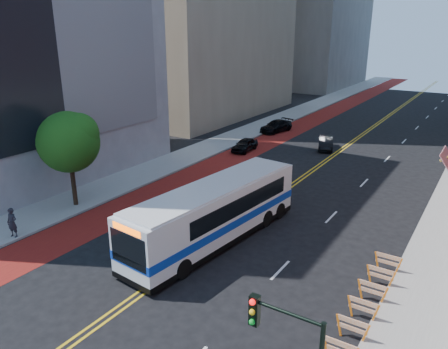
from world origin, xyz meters
TOP-DOWN VIEW (x-y plane):
  - ground at (0.00, 0.00)m, footprint 160.00×160.00m
  - sidewalk_left at (-12.00, 30.00)m, footprint 4.00×140.00m
  - bus_lane_paint at (-8.10, 30.00)m, footprint 3.60×140.00m
  - center_line_inner at (-0.18, 30.00)m, footprint 0.14×140.00m
  - center_line_outer at (0.18, 30.00)m, footprint 0.14×140.00m
  - lane_dashes at (4.80, 38.00)m, footprint 0.14×98.20m
  - construction_barriers at (9.60, 3.42)m, footprint 1.42×10.91m
  - street_tree at (-11.24, 6.04)m, footprint 4.20×4.20m
  - transit_bus at (0.05, 7.06)m, footprint 4.19×13.25m
  - car_a at (-8.29, 25.04)m, footprint 1.70×3.86m
  - car_b at (-1.50, 30.22)m, footprint 2.69×4.34m
  - car_c at (-9.30, 34.46)m, footprint 2.88×5.08m
  - pedestrian at (-10.40, 0.62)m, footprint 0.76×0.59m

SIDE VIEW (x-z plane):
  - ground at x=0.00m, z-range 0.00..0.00m
  - center_line_inner at x=-0.18m, z-range 0.00..0.01m
  - center_line_outer at x=0.18m, z-range 0.00..0.01m
  - bus_lane_paint at x=-8.10m, z-range 0.00..0.01m
  - lane_dashes at x=4.80m, z-range 0.00..0.01m
  - sidewalk_left at x=-12.00m, z-range 0.00..0.15m
  - car_a at x=-8.29m, z-range 0.00..1.29m
  - car_b at x=-1.50m, z-range 0.00..1.35m
  - construction_barriers at x=9.60m, z-range 0.17..1.18m
  - car_c at x=-9.30m, z-range 0.00..1.39m
  - pedestrian at x=-10.40m, z-range 0.15..1.99m
  - transit_bus at x=0.05m, z-range 0.08..3.66m
  - street_tree at x=-11.24m, z-range 1.56..8.26m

